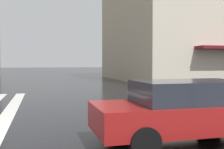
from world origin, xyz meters
TOP-DOWN VIEW (x-y plane):
  - car_red at (-1.00, -4.97)m, footprint 1.85×4.10m

SIDE VIEW (x-z plane):
  - car_red at x=-1.00m, z-range 0.05..1.46m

